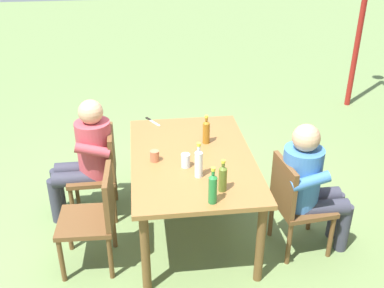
{
  "coord_description": "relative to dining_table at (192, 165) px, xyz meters",
  "views": [
    {
      "loc": [
        3.37,
        -0.42,
        2.66
      ],
      "look_at": [
        0.0,
        0.0,
        0.88
      ],
      "focal_mm": 42.4,
      "sensor_mm": 36.0,
      "label": 1
    }
  ],
  "objects": [
    {
      "name": "bottle_green",
      "position": [
        0.69,
        0.06,
        0.21
      ],
      "size": [
        0.06,
        0.06,
        0.29
      ],
      "color": "#287A38",
      "rests_on": "dining_table"
    },
    {
      "name": "ground_plane",
      "position": [
        0.0,
        0.0,
        -0.68
      ],
      "size": [
        24.0,
        24.0,
        0.0
      ],
      "primitive_type": "plane",
      "color": "#6B844C"
    },
    {
      "name": "cup_terracotta",
      "position": [
        0.04,
        -0.32,
        0.13
      ],
      "size": [
        0.08,
        0.08,
        0.09
      ],
      "primitive_type": "cylinder",
      "color": "#BC6B47",
      "rests_on": "dining_table"
    },
    {
      "name": "cup_glass",
      "position": [
        0.17,
        -0.07,
        0.15
      ],
      "size": [
        0.07,
        0.07,
        0.12
      ],
      "primitive_type": "cylinder",
      "color": "silver",
      "rests_on": "dining_table"
    },
    {
      "name": "chair_near_left",
      "position": [
        -0.36,
        -0.82,
        -0.19
      ],
      "size": [
        0.45,
        0.45,
        0.87
      ],
      "color": "brown",
      "rests_on": "ground_plane"
    },
    {
      "name": "person_in_plaid_shirt",
      "position": [
        -0.36,
        -0.93,
        -0.02
      ],
      "size": [
        0.47,
        0.61,
        1.18
      ],
      "color": "#B7424C",
      "rests_on": "ground_plane"
    },
    {
      "name": "table_knife",
      "position": [
        -0.76,
        -0.31,
        0.09
      ],
      "size": [
        0.22,
        0.14,
        0.01
      ],
      "color": "silver",
      "rests_on": "dining_table"
    },
    {
      "name": "person_in_white_shirt",
      "position": [
        0.36,
        0.93,
        -0.02
      ],
      "size": [
        0.47,
        0.61,
        1.18
      ],
      "color": "#3D70B2",
      "rests_on": "ground_plane"
    },
    {
      "name": "dining_table",
      "position": [
        0.0,
        0.0,
        0.0
      ],
      "size": [
        1.6,
        1.04,
        0.76
      ],
      "color": "olive",
      "rests_on": "ground_plane"
    },
    {
      "name": "chair_near_right",
      "position": [
        0.36,
        -0.82,
        -0.19
      ],
      "size": [
        0.46,
        0.46,
        0.87
      ],
      "color": "brown",
      "rests_on": "ground_plane"
    },
    {
      "name": "bottle_clear",
      "position": [
        0.33,
        0.01,
        0.22
      ],
      "size": [
        0.06,
        0.06,
        0.3
      ],
      "color": "white",
      "rests_on": "dining_table"
    },
    {
      "name": "bottle_amber",
      "position": [
        -0.24,
        0.16,
        0.2
      ],
      "size": [
        0.06,
        0.06,
        0.27
      ],
      "color": "#996019",
      "rests_on": "dining_table"
    },
    {
      "name": "chair_far_right",
      "position": [
        0.37,
        0.82,
        -0.19
      ],
      "size": [
        0.49,
        0.49,
        0.87
      ],
      "color": "brown",
      "rests_on": "ground_plane"
    },
    {
      "name": "bottle_olive",
      "position": [
        0.55,
        0.16,
        0.2
      ],
      "size": [
        0.06,
        0.06,
        0.26
      ],
      "color": "#566623",
      "rests_on": "dining_table"
    }
  ]
}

